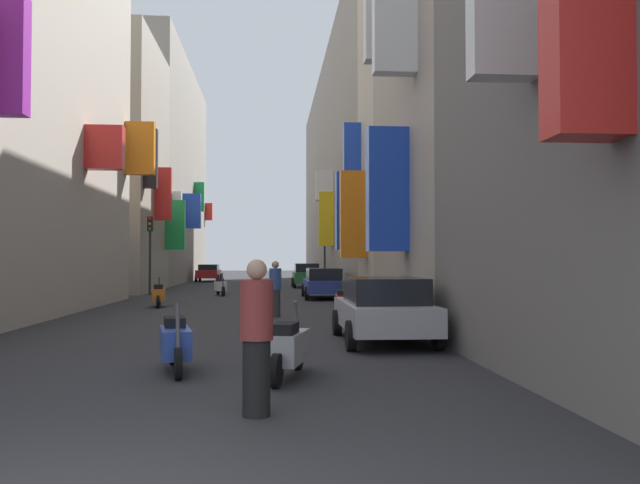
% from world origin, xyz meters
% --- Properties ---
extents(ground_plane, '(140.00, 140.00, 0.00)m').
position_xyz_m(ground_plane, '(0.00, 30.00, 0.00)').
color(ground_plane, '#2D2D30').
extents(building_left_mid_c, '(7.18, 8.84, 14.05)m').
position_xyz_m(building_left_mid_c, '(-7.98, 32.52, 7.02)').
color(building_left_mid_c, '#9E9384').
rests_on(building_left_mid_c, ground).
extents(building_left_far, '(7.36, 23.06, 17.37)m').
position_xyz_m(building_left_far, '(-7.99, 48.47, 8.68)').
color(building_left_far, gray).
rests_on(building_left_far, ground).
extents(building_right_mid_a, '(7.08, 8.29, 13.79)m').
position_xyz_m(building_right_mid_a, '(7.98, 13.46, 6.89)').
color(building_right_mid_a, '#9E9384').
rests_on(building_right_mid_a, ground).
extents(building_right_mid_b, '(6.99, 3.98, 13.14)m').
position_xyz_m(building_right_mid_b, '(7.95, 19.61, 6.54)').
color(building_right_mid_b, '#BCB29E').
rests_on(building_right_mid_b, ground).
extents(building_right_mid_c, '(6.98, 38.41, 15.28)m').
position_xyz_m(building_right_mid_c, '(8.00, 40.79, 7.64)').
color(building_right_mid_c, gray).
rests_on(building_right_mid_c, ground).
extents(parked_car_green, '(1.84, 3.97, 1.53)m').
position_xyz_m(parked_car_green, '(3.75, 36.95, 0.80)').
color(parked_car_green, '#236638').
rests_on(parked_car_green, ground).
extents(parked_car_silver, '(1.91, 3.99, 1.40)m').
position_xyz_m(parked_car_silver, '(3.90, 9.44, 0.74)').
color(parked_car_silver, '#B7B7BC').
rests_on(parked_car_silver, ground).
extents(parked_car_blue, '(1.85, 4.38, 1.38)m').
position_xyz_m(parked_car_blue, '(3.88, 25.03, 0.73)').
color(parked_car_blue, navy).
rests_on(parked_car_blue, ground).
extents(parked_car_red, '(1.89, 4.16, 1.38)m').
position_xyz_m(parked_car_red, '(-3.58, 48.57, 0.74)').
color(parked_car_red, '#B21E1E').
rests_on(parked_car_red, ground).
extents(scooter_white, '(0.72, 1.95, 1.13)m').
position_xyz_m(scooter_white, '(-1.01, 27.77, 0.46)').
color(scooter_white, silver).
rests_on(scooter_white, ground).
extents(scooter_silver, '(0.72, 1.95, 1.13)m').
position_xyz_m(scooter_silver, '(1.73, 5.42, 0.46)').
color(scooter_silver, '#ADADB2').
rests_on(scooter_silver, ground).
extents(scooter_orange, '(0.57, 1.76, 1.13)m').
position_xyz_m(scooter_orange, '(-2.72, 20.19, 0.46)').
color(scooter_orange, orange).
rests_on(scooter_orange, ground).
extents(scooter_red, '(0.56, 1.99, 1.13)m').
position_xyz_m(scooter_red, '(3.68, 15.39, 0.46)').
color(scooter_red, red).
rests_on(scooter_red, ground).
extents(scooter_blue, '(0.67, 1.92, 1.13)m').
position_xyz_m(scooter_blue, '(-0.04, 6.14, 0.46)').
color(scooter_blue, '#2D4CAD').
rests_on(scooter_blue, ground).
extents(pedestrian_crossing, '(0.41, 0.41, 1.74)m').
position_xyz_m(pedestrian_crossing, '(1.61, 15.76, 0.87)').
color(pedestrian_crossing, '#353535').
rests_on(pedestrian_crossing, ground).
extents(pedestrian_near_right, '(0.46, 0.46, 1.78)m').
position_xyz_m(pedestrian_near_right, '(1.31, 3.14, 0.89)').
color(pedestrian_near_right, black).
rests_on(pedestrian_near_right, ground).
extents(traffic_light_near_corner, '(0.26, 0.34, 3.96)m').
position_xyz_m(traffic_light_near_corner, '(-4.64, 28.79, 2.72)').
color(traffic_light_near_corner, '#2D2D2D').
rests_on(traffic_light_near_corner, ground).
extents(traffic_light_far_corner, '(0.26, 0.34, 4.75)m').
position_xyz_m(traffic_light_far_corner, '(4.64, 33.47, 3.20)').
color(traffic_light_far_corner, '#2D2D2D').
rests_on(traffic_light_far_corner, ground).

